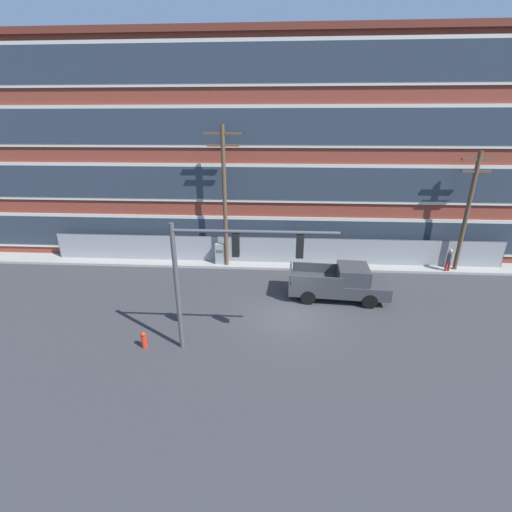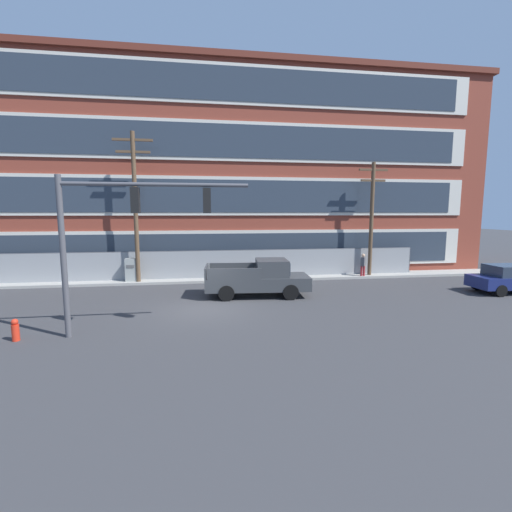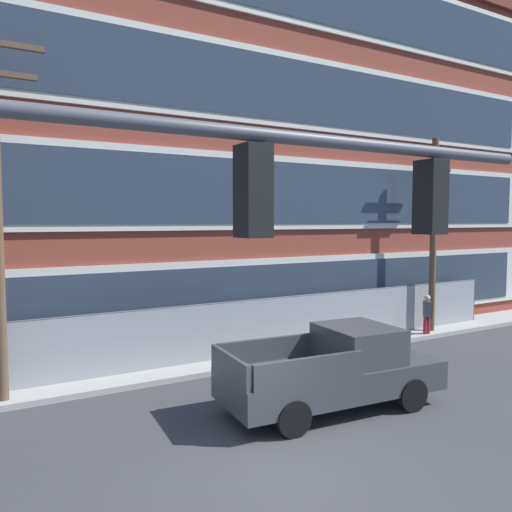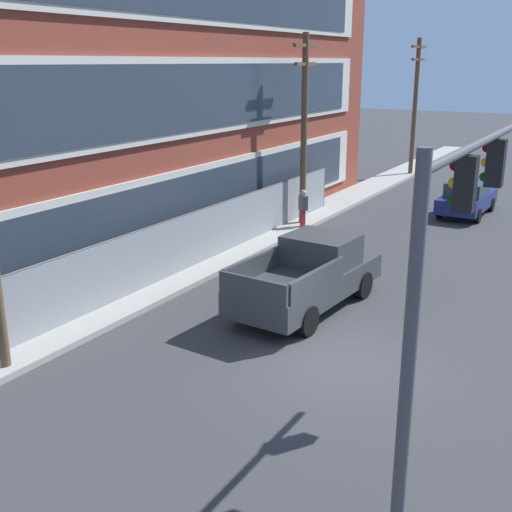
{
  "view_description": "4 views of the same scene",
  "coord_description": "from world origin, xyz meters",
  "px_view_note": "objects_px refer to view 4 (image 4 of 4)",
  "views": [
    {
      "loc": [
        -0.7,
        -15.4,
        9.24
      ],
      "look_at": [
        -1.76,
        1.95,
        2.54
      ],
      "focal_mm": 24.0,
      "sensor_mm": 36.0,
      "label": 1
    },
    {
      "loc": [
        0.19,
        -15.49,
        4.38
      ],
      "look_at": [
        2.77,
        2.29,
        2.15
      ],
      "focal_mm": 24.0,
      "sensor_mm": 36.0,
      "label": 2
    },
    {
      "loc": [
        -4.67,
        -7.11,
        4.56
      ],
      "look_at": [
        2.4,
        5.14,
        3.56
      ],
      "focal_mm": 35.0,
      "sensor_mm": 36.0,
      "label": 3
    },
    {
      "loc": [
        -12.55,
        -5.01,
        6.69
      ],
      "look_at": [
        -0.43,
        1.99,
        2.44
      ],
      "focal_mm": 45.0,
      "sensor_mm": 36.0,
      "label": 4
    }
  ],
  "objects_px": {
    "sedan_navy": "(467,198)",
    "utility_pole_far_east": "(415,101)",
    "pickup_truck_dark_grey": "(309,275)",
    "pedestrian_near_cabinet": "(303,207)",
    "traffic_signal_mast": "(453,236)",
    "utility_pole_midblock": "(304,124)"
  },
  "relations": [
    {
      "from": "pickup_truck_dark_grey",
      "to": "sedan_navy",
      "type": "bearing_deg",
      "value": -5.13
    },
    {
      "from": "sedan_navy",
      "to": "pedestrian_near_cabinet",
      "type": "distance_m",
      "value": 8.08
    },
    {
      "from": "sedan_navy",
      "to": "utility_pole_midblock",
      "type": "xyz_separation_m",
      "value": [
        -5.51,
        5.57,
        3.47
      ]
    },
    {
      "from": "pickup_truck_dark_grey",
      "to": "sedan_navy",
      "type": "xyz_separation_m",
      "value": [
        13.89,
        -1.25,
        -0.14
      ]
    },
    {
      "from": "utility_pole_far_east",
      "to": "pedestrian_near_cabinet",
      "type": "height_order",
      "value": "utility_pole_far_east"
    },
    {
      "from": "utility_pole_midblock",
      "to": "pickup_truck_dark_grey",
      "type": "bearing_deg",
      "value": -152.74
    },
    {
      "from": "traffic_signal_mast",
      "to": "sedan_navy",
      "type": "bearing_deg",
      "value": 11.09
    },
    {
      "from": "traffic_signal_mast",
      "to": "pedestrian_near_cabinet",
      "type": "bearing_deg",
      "value": 33.98
    },
    {
      "from": "utility_pole_far_east",
      "to": "pedestrian_near_cabinet",
      "type": "distance_m",
      "value": 15.53
    },
    {
      "from": "pedestrian_near_cabinet",
      "to": "pickup_truck_dark_grey",
      "type": "bearing_deg",
      "value": -152.81
    },
    {
      "from": "utility_pole_far_east",
      "to": "traffic_signal_mast",
      "type": "bearing_deg",
      "value": -162.22
    },
    {
      "from": "pickup_truck_dark_grey",
      "to": "pedestrian_near_cabinet",
      "type": "distance_m",
      "value": 8.68
    },
    {
      "from": "utility_pole_far_east",
      "to": "pickup_truck_dark_grey",
      "type": "bearing_deg",
      "value": -169.9
    },
    {
      "from": "pickup_truck_dark_grey",
      "to": "traffic_signal_mast",
      "type": "bearing_deg",
      "value": -138.32
    },
    {
      "from": "sedan_navy",
      "to": "pickup_truck_dark_grey",
      "type": "bearing_deg",
      "value": 174.87
    },
    {
      "from": "pickup_truck_dark_grey",
      "to": "utility_pole_far_east",
      "type": "relative_size",
      "value": 0.7
    },
    {
      "from": "utility_pole_midblock",
      "to": "utility_pole_far_east",
      "type": "relative_size",
      "value": 0.97
    },
    {
      "from": "traffic_signal_mast",
      "to": "sedan_navy",
      "type": "relative_size",
      "value": 1.53
    },
    {
      "from": "pedestrian_near_cabinet",
      "to": "utility_pole_far_east",
      "type": "bearing_deg",
      "value": 0.4
    },
    {
      "from": "sedan_navy",
      "to": "utility_pole_far_east",
      "type": "distance_m",
      "value": 11.04
    },
    {
      "from": "sedan_navy",
      "to": "pedestrian_near_cabinet",
      "type": "height_order",
      "value": "pedestrian_near_cabinet"
    },
    {
      "from": "pickup_truck_dark_grey",
      "to": "utility_pole_midblock",
      "type": "height_order",
      "value": "utility_pole_midblock"
    }
  ]
}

